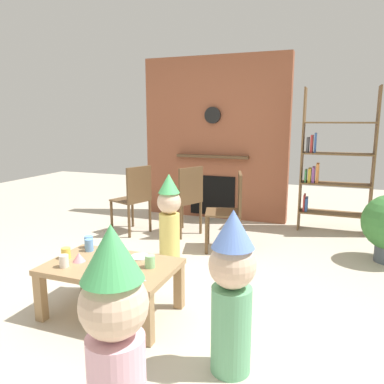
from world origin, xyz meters
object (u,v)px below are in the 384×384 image
at_px(paper_cup_center, 150,261).
at_px(child_with_cone_hat, 115,338).
at_px(paper_cup_far_left, 89,245).
at_px(dining_chair_left, 135,196).
at_px(dining_chair_middle, 186,197).
at_px(paper_plate_front, 102,272).
at_px(paper_cup_far_right, 89,242).
at_px(bookshelf, 331,166).
at_px(birthday_cake_slice, 79,257).
at_px(child_in_pink, 232,288).
at_px(paper_cup_near_right, 66,253).
at_px(child_by_the_chairs, 169,214).
at_px(paper_plate_rear, 140,257).
at_px(dining_chair_right, 231,207).
at_px(paper_cup_near_left, 64,261).
at_px(coffee_table, 111,272).

bearing_deg(paper_cup_center, child_with_cone_hat, -70.18).
distance_m(paper_cup_far_left, child_with_cone_hat, 1.63).
height_order(dining_chair_left, dining_chair_middle, same).
xyz_separation_m(dining_chair_left, dining_chair_middle, (0.66, 0.17, 0.00)).
bearing_deg(paper_cup_center, paper_plate_front, -141.79).
bearing_deg(dining_chair_left, paper_cup_far_right, 126.36).
xyz_separation_m(bookshelf, birthday_cake_slice, (-1.78, -2.99, -0.45)).
bearing_deg(child_in_pink, birthday_cake_slice, 5.05).
height_order(bookshelf, paper_cup_near_right, bookshelf).
relative_size(paper_cup_near_right, birthday_cake_slice, 0.87).
xyz_separation_m(child_by_the_chairs, dining_chair_middle, (-0.13, 0.83, 0.02)).
bearing_deg(dining_chair_middle, paper_cup_far_right, 109.95).
bearing_deg(paper_plate_rear, child_with_cone_hat, -65.94).
bearing_deg(child_by_the_chairs, paper_plate_rear, 8.23).
height_order(paper_cup_far_left, birthday_cake_slice, paper_cup_far_left).
distance_m(paper_plate_front, dining_chair_right, 1.98).
relative_size(dining_chair_left, dining_chair_right, 1.00).
height_order(child_with_cone_hat, dining_chair_left, child_with_cone_hat).
distance_m(paper_cup_near_right, dining_chair_left, 2.00).
bearing_deg(paper_plate_rear, paper_cup_near_left, -139.84).
relative_size(paper_cup_near_left, paper_cup_far_left, 0.90).
bearing_deg(bookshelf, dining_chair_left, -156.76).
bearing_deg(bookshelf, paper_cup_center, -112.62).
xyz_separation_m(paper_plate_rear, child_with_cone_hat, (0.57, -1.27, 0.16)).
xyz_separation_m(paper_cup_near_right, paper_cup_center, (0.71, 0.07, 0.00)).
bearing_deg(paper_cup_near_right, dining_chair_right, 63.55).
relative_size(coffee_table, dining_chair_left, 1.09).
xyz_separation_m(paper_cup_center, child_with_cone_hat, (0.40, -1.11, 0.12)).
bearing_deg(paper_cup_far_left, child_with_cone_hat, -50.36).
relative_size(paper_cup_near_left, paper_cup_center, 0.98).
xyz_separation_m(paper_cup_near_right, dining_chair_middle, (0.19, 2.11, 0.06)).
height_order(bookshelf, coffee_table, bookshelf).
relative_size(paper_cup_near_right, child_in_pink, 0.09).
xyz_separation_m(paper_cup_near_left, child_in_pink, (1.33, -0.16, 0.08)).
bearing_deg(child_in_pink, paper_cup_near_left, 10.84).
height_order(paper_cup_near_left, dining_chair_middle, dining_chair_middle).
distance_m(child_with_cone_hat, child_by_the_chairs, 2.46).
bearing_deg(paper_cup_near_right, paper_cup_near_left, -55.60).
xyz_separation_m(bookshelf, paper_cup_far_right, (-1.90, -2.69, -0.43)).
bearing_deg(dining_chair_right, child_with_cone_hat, 79.12).
bearing_deg(child_with_cone_hat, paper_plate_rear, -9.61).
bearing_deg(child_in_pink, paper_cup_far_right, -4.84).
xyz_separation_m(paper_cup_center, dining_chair_middle, (-0.52, 2.04, 0.06)).
bearing_deg(paper_cup_far_right, paper_plate_front, -45.86).
xyz_separation_m(coffee_table, dining_chair_right, (0.48, 1.76, 0.17)).
relative_size(paper_plate_front, dining_chair_left, 0.22).
bearing_deg(child_in_pink, paper_cup_center, -9.91).
bearing_deg(paper_cup_center, birthday_cake_slice, -171.29).
xyz_separation_m(paper_cup_center, paper_cup_far_right, (-0.69, 0.21, 0.00)).
distance_m(birthday_cake_slice, child_by_the_chairs, 1.32).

